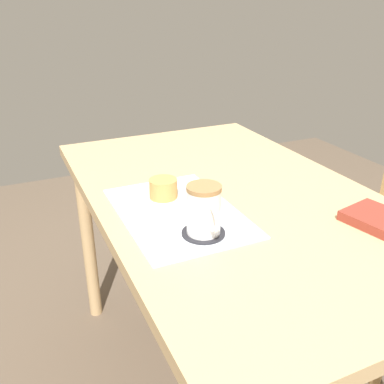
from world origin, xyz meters
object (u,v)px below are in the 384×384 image
Objects in this scene: dining_table at (230,219)px; pastry_plate at (164,199)px; pastry at (163,188)px; coffee_mug at (204,210)px.

pastry_plate reaches higher than dining_table.
dining_table is 0.22m from pastry_plate.
pastry is at bearing 0.00° from pastry_plate.
pastry is (0.00, 0.00, 0.03)m from pastry_plate.
coffee_mug is at bearing 6.02° from pastry.
coffee_mug is (0.18, -0.17, 0.15)m from dining_table.
dining_table is 16.91× the size of pastry.
pastry_plate is 0.21m from coffee_mug.
pastry_plate is at bearing -95.81° from dining_table.
coffee_mug is at bearing -43.60° from dining_table.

